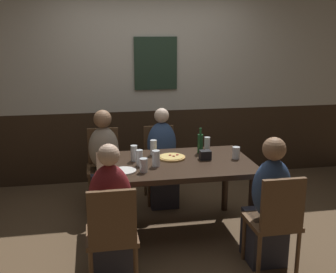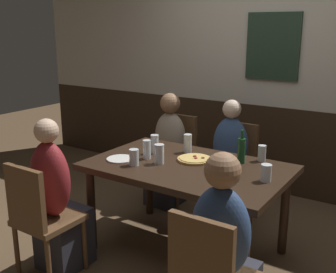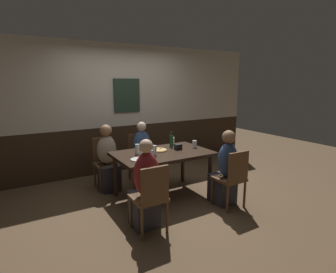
{
  "view_description": "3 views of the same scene",
  "coord_description": "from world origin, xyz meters",
  "px_view_note": "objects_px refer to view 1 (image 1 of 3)",
  "views": [
    {
      "loc": [
        -0.78,
        -3.83,
        2.0
      ],
      "look_at": [
        -0.06,
        0.03,
        0.99
      ],
      "focal_mm": 44.59,
      "sensor_mm": 36.0,
      "label": 1
    },
    {
      "loc": [
        1.53,
        -2.58,
        1.77
      ],
      "look_at": [
        -0.23,
        0.07,
        0.92
      ],
      "focal_mm": 43.75,
      "sensor_mm": 36.0,
      "label": 2
    },
    {
      "loc": [
        -2.05,
        -3.61,
        1.83
      ],
      "look_at": [
        0.1,
        -0.0,
        0.99
      ],
      "focal_mm": 28.62,
      "sensor_mm": 36.0,
      "label": 3
    }
  ],
  "objects_px": {
    "dining_table": "(175,170)",
    "person_left_far": "(105,167)",
    "pint_glass_stout": "(156,159)",
    "chair_right_near": "(276,218)",
    "tumbler_water": "(134,154)",
    "beer_bottle_green": "(200,143)",
    "plate_white_large": "(124,171)",
    "pint_glass_pale": "(207,144)",
    "tumbler_short": "(140,159)",
    "person_left_near": "(111,224)",
    "condiment_caddy": "(205,155)",
    "chair_mid_far": "(160,159)",
    "pint_glass_amber": "(144,166)",
    "person_mid_far": "(162,165)",
    "beer_glass_half": "(236,154)",
    "chair_left_far": "(104,162)",
    "beer_glass_tall": "(154,148)",
    "person_right_near": "(268,211)",
    "chair_left_near": "(112,232)",
    "pizza": "(172,157)"
  },
  "relations": [
    {
      "from": "chair_mid_far",
      "to": "pint_glass_amber",
      "type": "height_order",
      "value": "chair_mid_far"
    },
    {
      "from": "person_mid_far",
      "to": "beer_glass_half",
      "type": "bearing_deg",
      "value": -49.44
    },
    {
      "from": "chair_left_far",
      "to": "chair_left_near",
      "type": "bearing_deg",
      "value": -90.0
    },
    {
      "from": "pint_glass_stout",
      "to": "tumbler_short",
      "type": "distance_m",
      "value": 0.16
    },
    {
      "from": "person_left_near",
      "to": "condiment_caddy",
      "type": "xyz_separation_m",
      "value": [
        0.99,
        0.77,
        0.3
      ]
    },
    {
      "from": "chair_mid_far",
      "to": "pint_glass_pale",
      "type": "bearing_deg",
      "value": -47.69
    },
    {
      "from": "chair_left_far",
      "to": "tumbler_short",
      "type": "distance_m",
      "value": 1.04
    },
    {
      "from": "pint_glass_pale",
      "to": "pint_glass_amber",
      "type": "height_order",
      "value": "same"
    },
    {
      "from": "chair_right_near",
      "to": "chair_left_far",
      "type": "bearing_deg",
      "value": 126.86
    },
    {
      "from": "pint_glass_pale",
      "to": "beer_glass_half",
      "type": "distance_m",
      "value": 0.45
    },
    {
      "from": "dining_table",
      "to": "pint_glass_stout",
      "type": "xyz_separation_m",
      "value": [
        -0.2,
        -0.09,
        0.15
      ]
    },
    {
      "from": "person_mid_far",
      "to": "beer_bottle_green",
      "type": "xyz_separation_m",
      "value": [
        0.33,
        -0.46,
        0.37
      ]
    },
    {
      "from": "person_left_far",
      "to": "pint_glass_amber",
      "type": "height_order",
      "value": "person_left_far"
    },
    {
      "from": "person_left_far",
      "to": "pint_glass_amber",
      "type": "distance_m",
      "value": 1.07
    },
    {
      "from": "beer_glass_half",
      "to": "pint_glass_stout",
      "type": "bearing_deg",
      "value": -173.93
    },
    {
      "from": "condiment_caddy",
      "to": "dining_table",
      "type": "bearing_deg",
      "value": -173.97
    },
    {
      "from": "chair_left_near",
      "to": "beer_glass_tall",
      "type": "bearing_deg",
      "value": 66.98
    },
    {
      "from": "plate_white_large",
      "to": "chair_left_far",
      "type": "bearing_deg",
      "value": 98.17
    },
    {
      "from": "chair_left_far",
      "to": "pint_glass_pale",
      "type": "distance_m",
      "value": 1.25
    },
    {
      "from": "pint_glass_stout",
      "to": "tumbler_water",
      "type": "xyz_separation_m",
      "value": [
        -0.19,
        0.2,
        0.0
      ]
    },
    {
      "from": "pint_glass_pale",
      "to": "tumbler_short",
      "type": "bearing_deg",
      "value": -150.17
    },
    {
      "from": "tumbler_water",
      "to": "beer_bottle_green",
      "type": "height_order",
      "value": "beer_bottle_green"
    },
    {
      "from": "person_mid_far",
      "to": "person_right_near",
      "type": "xyz_separation_m",
      "value": [
        0.67,
        -1.46,
        0.01
      ]
    },
    {
      "from": "beer_glass_tall",
      "to": "beer_bottle_green",
      "type": "xyz_separation_m",
      "value": [
        0.5,
        -0.02,
        0.03
      ]
    },
    {
      "from": "person_left_far",
      "to": "tumbler_short",
      "type": "relative_size",
      "value": 7.35
    },
    {
      "from": "chair_right_near",
      "to": "tumbler_short",
      "type": "distance_m",
      "value": 1.36
    },
    {
      "from": "person_right_near",
      "to": "tumbler_short",
      "type": "height_order",
      "value": "person_right_near"
    },
    {
      "from": "chair_mid_far",
      "to": "pint_glass_stout",
      "type": "distance_m",
      "value": 1.05
    },
    {
      "from": "person_left_near",
      "to": "plate_white_large",
      "type": "xyz_separation_m",
      "value": [
        0.16,
        0.54,
        0.26
      ]
    },
    {
      "from": "plate_white_large",
      "to": "beer_glass_tall",
      "type": "bearing_deg",
      "value": 53.98
    },
    {
      "from": "chair_right_near",
      "to": "pint_glass_stout",
      "type": "height_order",
      "value": "pint_glass_stout"
    },
    {
      "from": "chair_right_near",
      "to": "person_right_near",
      "type": "xyz_separation_m",
      "value": [
        0.0,
        0.16,
        -0.01
      ]
    },
    {
      "from": "dining_table",
      "to": "person_left_far",
      "type": "xyz_separation_m",
      "value": [
        -0.67,
        0.73,
        -0.17
      ]
    },
    {
      "from": "person_right_near",
      "to": "pint_glass_stout",
      "type": "bearing_deg",
      "value": 143.77
    },
    {
      "from": "chair_right_near",
      "to": "pint_glass_stout",
      "type": "bearing_deg",
      "value": 137.43
    },
    {
      "from": "chair_right_near",
      "to": "beer_bottle_green",
      "type": "xyz_separation_m",
      "value": [
        -0.34,
        1.16,
        0.35
      ]
    },
    {
      "from": "beer_glass_tall",
      "to": "dining_table",
      "type": "bearing_deg",
      "value": -59.18
    },
    {
      "from": "pizza",
      "to": "tumbler_short",
      "type": "xyz_separation_m",
      "value": [
        -0.35,
        -0.17,
        0.06
      ]
    },
    {
      "from": "dining_table",
      "to": "beer_glass_half",
      "type": "xyz_separation_m",
      "value": [
        0.63,
        -0.0,
        0.14
      ]
    },
    {
      "from": "pint_glass_stout",
      "to": "pizza",
      "type": "bearing_deg",
      "value": 47.96
    },
    {
      "from": "beer_glass_tall",
      "to": "chair_right_near",
      "type": "bearing_deg",
      "value": -54.52
    },
    {
      "from": "beer_glass_tall",
      "to": "beer_glass_half",
      "type": "relative_size",
      "value": 1.29
    },
    {
      "from": "chair_left_far",
      "to": "person_mid_far",
      "type": "bearing_deg",
      "value": -13.68
    },
    {
      "from": "tumbler_short",
      "to": "beer_glass_half",
      "type": "xyz_separation_m",
      "value": [
        0.98,
        0.04,
        -0.01
      ]
    },
    {
      "from": "chair_left_far",
      "to": "beer_glass_half",
      "type": "bearing_deg",
      "value": -34.66
    },
    {
      "from": "person_left_far",
      "to": "plate_white_large",
      "type": "height_order",
      "value": "person_left_far"
    },
    {
      "from": "tumbler_water",
      "to": "person_left_near",
      "type": "bearing_deg",
      "value": -108.37
    },
    {
      "from": "chair_mid_far",
      "to": "beer_bottle_green",
      "type": "relative_size",
      "value": 3.29
    },
    {
      "from": "tumbler_short",
      "to": "plate_white_large",
      "type": "bearing_deg",
      "value": -138.51
    },
    {
      "from": "chair_left_far",
      "to": "person_left_far",
      "type": "bearing_deg",
      "value": -90.0
    }
  ]
}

